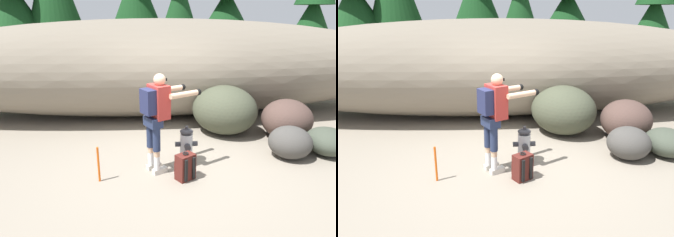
{
  "view_description": "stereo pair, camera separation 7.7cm",
  "coord_description": "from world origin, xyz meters",
  "views": [
    {
      "loc": [
        -0.54,
        -5.09,
        2.6
      ],
      "look_at": [
        -0.02,
        0.39,
        0.75
      ],
      "focal_mm": 33.53,
      "sensor_mm": 36.0,
      "label": 1
    },
    {
      "loc": [
        -0.47,
        -5.1,
        2.6
      ],
      "look_at": [
        -0.02,
        0.39,
        0.75
      ],
      "focal_mm": 33.53,
      "sensor_mm": 36.0,
      "label": 2
    }
  ],
  "objects": [
    {
      "name": "boulder_outlier",
      "position": [
        3.05,
        0.17,
        0.26
      ],
      "size": [
        0.89,
        0.96,
        0.52
      ],
      "primitive_type": "ellipsoid",
      "rotation": [
        0.0,
        0.0,
        1.68
      ],
      "color": "#3D4437",
      "rests_on": "ground_plane"
    },
    {
      "name": "pine_tree_far_left",
      "position": [
        -4.87,
        7.11,
        3.0
      ],
      "size": [
        2.67,
        2.67,
        5.26
      ],
      "color": "#47331E",
      "rests_on": "ground_plane"
    },
    {
      "name": "spare_backpack",
      "position": [
        0.17,
        -0.53,
        0.22
      ],
      "size": [
        0.36,
        0.36,
        0.47
      ],
      "rotation": [
        0.0,
        0.0,
        2.14
      ],
      "color": "#511E19",
      "rests_on": "ground_plane"
    },
    {
      "name": "dirt_embankment",
      "position": [
        0.0,
        3.17,
        1.24
      ],
      "size": [
        14.47,
        3.2,
        2.49
      ],
      "primitive_type": "ellipsoid",
      "color": "#756B5B",
      "rests_on": "ground_plane"
    },
    {
      "name": "pine_tree_ridge_end",
      "position": [
        5.81,
        6.3,
        2.58
      ],
      "size": [
        2.14,
        2.14,
        4.79
      ],
      "color": "#47331E",
      "rests_on": "ground_plane"
    },
    {
      "name": "fire_hydrant",
      "position": [
        0.28,
        0.08,
        0.32
      ],
      "size": [
        0.41,
        0.36,
        0.7
      ],
      "color": "#B2B2B7",
      "rests_on": "ground_plane"
    },
    {
      "name": "boulder_mid",
      "position": [
        1.35,
        1.48,
        0.55
      ],
      "size": [
        1.97,
        1.94,
        1.1
      ],
      "primitive_type": "ellipsoid",
      "rotation": [
        0.0,
        0.0,
        5.59
      ],
      "color": "#3F4432",
      "rests_on": "ground_plane"
    },
    {
      "name": "survey_stake",
      "position": [
        -1.22,
        -0.48,
        0.3
      ],
      "size": [
        0.04,
        0.04,
        0.6
      ],
      "primitive_type": "cylinder",
      "color": "#E55914",
      "rests_on": "ground_plane"
    },
    {
      "name": "pine_tree_far_right",
      "position": [
        3.51,
        9.59,
        2.95
      ],
      "size": [
        2.74,
        2.74,
        5.18
      ],
      "color": "#47331E",
      "rests_on": "ground_plane"
    },
    {
      "name": "boulder_small",
      "position": [
        2.25,
        0.09,
        0.31
      ],
      "size": [
        1.07,
        1.05,
        0.62
      ],
      "primitive_type": "ellipsoid",
      "rotation": [
        0.0,
        0.0,
        1.0
      ],
      "color": "#43403D",
      "rests_on": "ground_plane"
    },
    {
      "name": "utility_worker",
      "position": [
        -0.24,
        -0.19,
        1.08
      ],
      "size": [
        1.04,
        0.81,
        1.7
      ],
      "rotation": [
        0.0,
        0.0,
        0.49
      ],
      "color": "beige",
      "rests_on": "ground_plane"
    },
    {
      "name": "ground_plane",
      "position": [
        0.0,
        0.0,
        -0.02
      ],
      "size": [
        56.0,
        56.0,
        0.04
      ],
      "primitive_type": "cube",
      "color": "gray"
    },
    {
      "name": "boulder_large",
      "position": [
        2.63,
        1.06,
        0.43
      ],
      "size": [
        1.48,
        1.49,
        0.86
      ],
      "primitive_type": "ellipsoid",
      "rotation": [
        0.0,
        0.0,
        1.06
      ],
      "color": "#4C3831",
      "rests_on": "ground_plane"
    }
  ]
}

